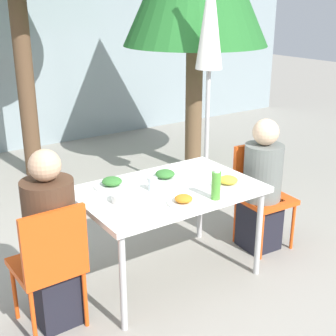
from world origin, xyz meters
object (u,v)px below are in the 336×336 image
chair_left (50,259)px  drinking_cup (153,184)px  person_left (52,244)px  closed_umbrella (210,37)px  salad_bowl (126,197)px  person_right (262,189)px  bottle (216,185)px  chair_right (260,187)px

chair_left → drinking_cup: (0.82, 0.12, 0.27)m
chair_left → drinking_cup: size_ratio=9.07×
person_left → drinking_cup: 0.80m
chair_left → closed_umbrella: 2.61m
salad_bowl → person_right: bearing=-0.7°
chair_left → person_right: 1.83m
chair_left → salad_bowl: chair_left is taller
person_left → bottle: bearing=-18.6°
chair_left → person_left: (0.05, 0.08, 0.05)m
salad_bowl → chair_left: bearing=-173.8°
chair_left → closed_umbrella: size_ratio=0.37×
person_right → closed_umbrella: (0.25, 1.04, 1.13)m
closed_umbrella → salad_bowl: size_ratio=12.42×
chair_left → salad_bowl: size_ratio=4.61×
person_right → salad_bowl: person_right is taller
person_left → person_right: 1.78m
closed_umbrella → person_right: bearing=-103.5°
chair_right → salad_bowl: size_ratio=4.61×
chair_right → person_right: (-0.06, -0.08, 0.03)m
person_left → drinking_cup: (0.77, 0.04, 0.22)m
drinking_cup → salad_bowl: bearing=-166.2°
chair_right → person_right: person_right is taller
chair_right → person_right: size_ratio=0.77×
person_left → chair_right: size_ratio=1.36×
person_left → closed_umbrella: (2.03, 1.00, 1.10)m
salad_bowl → drinking_cup: bearing=13.8°
closed_umbrella → drinking_cup: bearing=-142.5°
bottle → drinking_cup: (-0.27, 0.36, -0.05)m
chair_right → closed_umbrella: (0.19, 0.96, 1.15)m
chair_right → person_left: bearing=5.1°
person_left → closed_umbrella: bearing=24.8°
closed_umbrella → chair_right: bearing=-101.4°
chair_left → person_right: person_right is taller
person_left → closed_umbrella: closed_umbrella is taller
person_left → person_right: (1.78, -0.04, -0.02)m
chair_right → drinking_cup: chair_right is taller
person_left → bottle: 1.13m
chair_left → salad_bowl: bearing=4.6°
salad_bowl → bottle: bearing=-29.9°
bottle → person_right: bearing=21.3°
drinking_cup → person_left: bearing=-176.9°
chair_left → chair_right: size_ratio=1.00×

